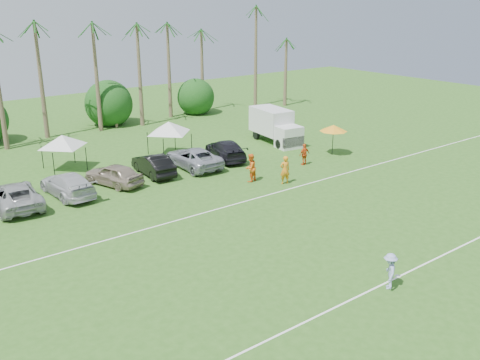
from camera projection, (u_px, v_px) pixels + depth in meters
ground at (390, 320)px, 21.46m from camera, size 120.00×120.00×0.00m
field_lines at (263, 250)px, 27.46m from camera, size 80.00×12.10×0.01m
palm_tree_4 at (1, 58)px, 45.25m from camera, size 2.40×2.40×8.90m
palm_tree_5 at (47, 45)px, 47.28m from camera, size 2.40×2.40×9.90m
palm_tree_6 at (89, 33)px, 49.31m from camera, size 2.40×2.40×10.90m
palm_tree_7 at (128, 22)px, 51.34m from camera, size 2.40×2.40×11.90m
palm_tree_8 at (174, 47)px, 55.06m from camera, size 2.40×2.40×8.90m
palm_tree_9 at (214, 36)px, 57.66m from camera, size 2.40×2.40×9.90m
palm_tree_10 at (250, 27)px, 60.26m from camera, size 2.40×2.40×10.90m
palm_tree_11 at (277, 18)px, 62.29m from camera, size 2.40×2.40×11.90m
bush_tree_2 at (111, 108)px, 53.61m from camera, size 4.00×4.00×4.00m
bush_tree_3 at (195, 97)px, 59.37m from camera, size 4.00×4.00×4.00m
sideline_player_a at (285, 170)px, 36.97m from camera, size 0.84×0.67×2.00m
sideline_player_b at (250, 168)px, 37.42m from camera, size 1.15×1.00×2.01m
sideline_player_c at (304, 154)px, 41.23m from camera, size 0.99×0.42×1.68m
box_truck at (275, 125)px, 47.46m from camera, size 2.87×5.94×2.94m
canopy_tent_left at (62, 135)px, 39.54m from camera, size 3.84×3.84×3.11m
canopy_tent_right at (169, 122)px, 43.14m from camera, size 4.05×4.05×3.28m
market_umbrella at (334, 128)px, 43.41m from camera, size 2.26×2.26×2.51m
frisbee_player at (390, 271)px, 23.61m from camera, size 1.22×1.19×1.68m
parked_car_2 at (16, 195)px, 32.88m from camera, size 2.95×5.67×1.52m
parked_car_3 at (68, 185)px, 34.80m from camera, size 2.43×5.36×1.52m
parked_car_4 at (114, 175)px, 36.77m from camera, size 3.14×4.81×1.52m
parked_car_5 at (153, 165)px, 38.94m from camera, size 1.94×4.73×1.52m
parked_car_6 at (193, 158)px, 40.63m from camera, size 2.70×5.56×1.52m
parked_car_7 at (226, 150)px, 42.78m from camera, size 3.52×5.64×1.52m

